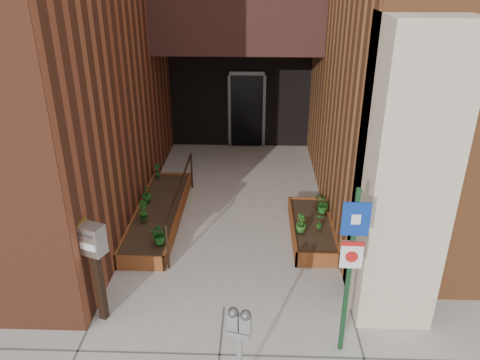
{
  "coord_description": "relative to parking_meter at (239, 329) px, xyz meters",
  "views": [
    {
      "loc": [
        0.45,
        -5.85,
        4.95
      ],
      "look_at": [
        0.19,
        1.8,
        1.39
      ],
      "focal_mm": 35.0,
      "sensor_mm": 36.0,
      "label": 1
    }
  ],
  "objects": [
    {
      "name": "shrub_left_c",
      "position": [
        -2.15,
        4.55,
        -0.51
      ],
      "size": [
        0.24,
        0.24,
        0.38
      ],
      "primitive_type": "imported",
      "rotation": [
        0.0,
        0.0,
        3.31
      ],
      "color": "#1A4F16",
      "rests_on": "planter_left"
    },
    {
      "name": "handrail",
      "position": [
        -1.35,
        4.22,
        -0.26
      ],
      "size": [
        0.04,
        3.34,
        0.9
      ],
      "color": "black",
      "rests_on": "ground"
    },
    {
      "name": "planter_left",
      "position": [
        -1.85,
        4.27,
        -0.87
      ],
      "size": [
        0.9,
        3.6,
        0.3
      ],
      "color": "brown",
      "rests_on": "ground"
    },
    {
      "name": "payment_dropbox",
      "position": [
        -2.12,
        1.26,
        0.17
      ],
      "size": [
        0.39,
        0.34,
        1.63
      ],
      "color": "black",
      "rests_on": "ground"
    },
    {
      "name": "ground",
      "position": [
        -0.3,
        1.57,
        -1.0
      ],
      "size": [
        80.0,
        80.0,
        0.0
      ],
      "primitive_type": "plane",
      "color": "#9E9991",
      "rests_on": "ground"
    },
    {
      "name": "shrub_left_d",
      "position": [
        -2.15,
        5.77,
        -0.52
      ],
      "size": [
        0.27,
        0.27,
        0.36
      ],
      "primitive_type": "imported",
      "rotation": [
        0.0,
        0.0,
        5.39
      ],
      "color": "#19571E",
      "rests_on": "planter_left"
    },
    {
      "name": "shrub_left_b",
      "position": [
        -2.04,
        3.75,
        -0.5
      ],
      "size": [
        0.31,
        0.31,
        0.4
      ],
      "primitive_type": "imported",
      "rotation": [
        0.0,
        0.0,
        2.25
      ],
      "color": "#1D4F16",
      "rests_on": "planter_left"
    },
    {
      "name": "shrub_right_c",
      "position": [
        1.55,
        4.17,
        -0.52
      ],
      "size": [
        0.46,
        0.46,
        0.37
      ],
      "primitive_type": "imported",
      "rotation": [
        0.0,
        0.0,
        4.1
      ],
      "color": "#1C601B",
      "rests_on": "planter_right"
    },
    {
      "name": "sign_post",
      "position": [
        1.4,
        0.73,
        0.55
      ],
      "size": [
        0.34,
        0.09,
        2.52
      ],
      "color": "#153A1E",
      "rests_on": "ground"
    },
    {
      "name": "parking_meter",
      "position": [
        0.0,
        0.0,
        0.0
      ],
      "size": [
        0.3,
        0.18,
        1.29
      ],
      "color": "#A2A3A5",
      "rests_on": "ground"
    },
    {
      "name": "shrub_left_a",
      "position": [
        -1.55,
        2.92,
        -0.5
      ],
      "size": [
        0.41,
        0.41,
        0.39
      ],
      "primitive_type": "imported",
      "rotation": [
        0.0,
        0.0,
        0.17
      ],
      "color": "#1B5F1D",
      "rests_on": "planter_left"
    },
    {
      "name": "shrub_right_a",
      "position": [
        1.05,
        3.41,
        -0.52
      ],
      "size": [
        0.29,
        0.29,
        0.37
      ],
      "primitive_type": "imported",
      "rotation": [
        0.0,
        0.0,
        0.93
      ],
      "color": "#265F1B",
      "rests_on": "planter_right"
    },
    {
      "name": "planter_right",
      "position": [
        1.3,
        3.77,
        -0.87
      ],
      "size": [
        0.8,
        2.2,
        0.3
      ],
      "color": "brown",
      "rests_on": "ground"
    },
    {
      "name": "shrub_right_b",
      "position": [
        1.41,
        3.5,
        -0.53
      ],
      "size": [
        0.21,
        0.21,
        0.34
      ],
      "primitive_type": "imported",
      "rotation": [
        0.0,
        0.0,
        2.92
      ],
      "color": "#225D1A",
      "rests_on": "planter_right"
    }
  ]
}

